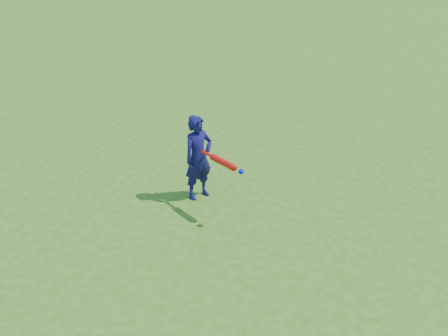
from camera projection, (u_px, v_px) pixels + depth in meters
name	position (u px, v px, depth m)	size (l,w,h in m)	color
ground	(199.00, 192.00, 6.59)	(80.00, 80.00, 0.00)	#326317
child	(198.00, 158.00, 6.25)	(0.40, 0.26, 1.11)	#12104C
bat_swing	(225.00, 163.00, 5.77)	(0.70, 0.26, 0.08)	red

